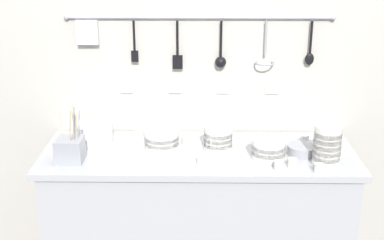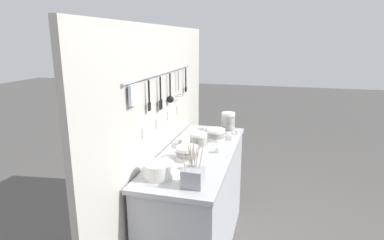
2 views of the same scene
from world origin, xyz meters
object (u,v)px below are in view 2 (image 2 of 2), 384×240
at_px(cup_by_caddy, 166,161).
at_px(cup_mid_row, 237,132).
at_px(cup_beside_plates, 231,138).
at_px(bowl_stack_short_front, 188,153).
at_px(cup_edge_far, 218,150).
at_px(cutlery_caddy, 193,177).
at_px(cup_front_left, 229,135).
at_px(steel_mixing_bowl, 213,132).
at_px(bowl_stack_nested_right, 228,123).
at_px(cup_edge_near, 180,142).
at_px(bowl_stack_tall_left, 199,140).
at_px(cup_back_right, 184,150).
at_px(cup_back_left, 187,166).
at_px(bowl_stack_wide_centre, 216,134).
at_px(plate_stack, 159,170).
at_px(cup_front_right, 200,130).

xyz_separation_m(cup_by_caddy, cup_mid_row, (0.82, -0.38, 0.00)).
bearing_deg(cup_beside_plates, bowl_stack_short_front, 156.24).
xyz_separation_m(cup_beside_plates, cup_edge_far, (-0.34, 0.05, 0.00)).
bearing_deg(cutlery_caddy, cup_front_left, -3.28).
bearing_deg(cutlery_caddy, steel_mixing_bowl, 4.99).
xyz_separation_m(bowl_stack_short_front, cup_by_caddy, (-0.12, 0.12, -0.03)).
height_order(bowl_stack_nested_right, cup_edge_near, bowl_stack_nested_right).
bearing_deg(cup_beside_plates, bowl_stack_tall_left, 139.90).
xyz_separation_m(cup_back_right, cup_mid_row, (0.59, -0.33, 0.00)).
distance_m(cup_back_left, cup_edge_far, 0.39).
distance_m(bowl_stack_wide_centre, cup_by_caddy, 0.66).
bearing_deg(cup_back_left, bowl_stack_short_front, 15.23).
xyz_separation_m(bowl_stack_wide_centre, plate_stack, (-0.85, 0.20, -0.00)).
distance_m(steel_mixing_bowl, cutlery_caddy, 1.08).
bearing_deg(cup_mid_row, bowl_stack_short_front, 159.46).
distance_m(plate_stack, cup_edge_near, 0.66).
bearing_deg(cup_back_left, bowl_stack_tall_left, 4.18).
xyz_separation_m(cup_edge_near, cup_back_left, (-0.48, -0.20, 0.00)).
distance_m(cup_edge_far, cup_mid_row, 0.52).
relative_size(bowl_stack_nested_right, cup_edge_far, 4.40).
bearing_deg(cup_back_left, bowl_stack_nested_right, -7.84).
relative_size(bowl_stack_tall_left, cup_front_right, 3.19).
bearing_deg(cup_edge_far, cup_mid_row, -8.44).
xyz_separation_m(bowl_stack_wide_centre, cup_edge_near, (-0.19, 0.27, -0.03)).
bearing_deg(bowl_stack_wide_centre, cup_mid_row, -37.11).
distance_m(cup_by_caddy, cup_back_left, 0.18).
height_order(bowl_stack_nested_right, cup_back_left, bowl_stack_nested_right).
bearing_deg(bowl_stack_nested_right, cup_beside_plates, -164.94).
height_order(cup_beside_plates, cup_edge_far, same).
xyz_separation_m(steel_mixing_bowl, cup_front_left, (-0.07, -0.15, -0.00)).
bearing_deg(cup_front_left, cup_mid_row, -27.71).
height_order(bowl_stack_wide_centre, cup_back_right, bowl_stack_wide_centre).
height_order(cutlery_caddy, cup_edge_far, cutlery_caddy).
xyz_separation_m(cup_front_right, cup_edge_far, (-0.51, -0.26, 0.00)).
bearing_deg(cup_by_caddy, cup_front_right, -3.23).
relative_size(cup_by_caddy, cup_front_right, 1.00).
xyz_separation_m(cutlery_caddy, cup_back_right, (0.52, 0.21, -0.04)).
bearing_deg(steel_mixing_bowl, cup_edge_far, -164.54).
xyz_separation_m(cutlery_caddy, cup_edge_far, (0.60, -0.04, -0.04)).
relative_size(steel_mixing_bowl, cup_back_left, 3.26).
height_order(cup_by_caddy, cup_mid_row, same).
relative_size(bowl_stack_nested_right, cup_back_left, 4.40).
height_order(cup_front_left, cup_mid_row, same).
xyz_separation_m(bowl_stack_wide_centre, bowl_stack_tall_left, (-0.23, 0.10, 0.01)).
xyz_separation_m(bowl_stack_nested_right, steel_mixing_bowl, (-0.09, 0.12, -0.07)).
distance_m(steel_mixing_bowl, cup_front_right, 0.14).
distance_m(bowl_stack_nested_right, plate_stack, 1.13).
distance_m(cup_edge_near, cup_by_caddy, 0.43).
distance_m(bowl_stack_wide_centre, plate_stack, 0.87).
bearing_deg(bowl_stack_short_front, cup_back_right, 28.32).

